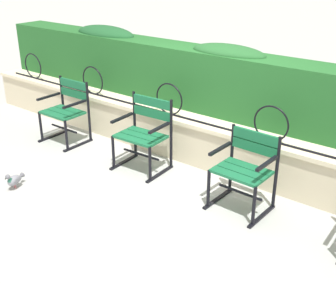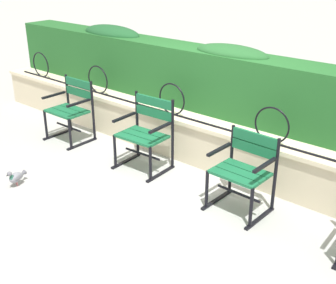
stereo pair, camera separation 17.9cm
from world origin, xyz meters
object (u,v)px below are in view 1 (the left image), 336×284
at_px(park_chair_centre_left, 144,132).
at_px(park_chair_centre_right, 245,168).
at_px(park_chair_leftmost, 67,109).
at_px(pigeon_near_chairs, 14,180).

bearing_deg(park_chair_centre_left, park_chair_centre_right, -2.43).
bearing_deg(park_chair_leftmost, pigeon_near_chairs, -65.26).
xyz_separation_m(park_chair_centre_left, park_chair_centre_right, (1.44, -0.06, -0.02)).
relative_size(park_chair_centre_right, pigeon_near_chairs, 2.87).
height_order(park_chair_leftmost, park_chair_centre_right, park_chair_leftmost).
distance_m(park_chair_centre_left, park_chair_centre_right, 1.44).
relative_size(park_chair_leftmost, pigeon_near_chairs, 3.05).
height_order(park_chair_centre_right, pigeon_near_chairs, park_chair_centre_right).
bearing_deg(pigeon_near_chairs, park_chair_centre_right, 29.73).
height_order(park_chair_leftmost, pigeon_near_chairs, park_chair_leftmost).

